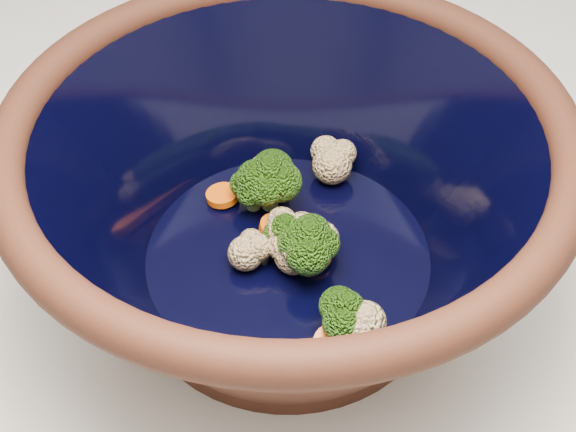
% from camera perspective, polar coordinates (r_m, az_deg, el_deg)
% --- Properties ---
extents(mixing_bowl, '(0.43, 0.43, 0.17)m').
position_cam_1_polar(mixing_bowl, '(0.56, 0.00, 1.17)').
color(mixing_bowl, black).
rests_on(mixing_bowl, counter).
extents(vegetable_pile, '(0.13, 0.20, 0.05)m').
position_cam_1_polar(vegetable_pile, '(0.59, 0.64, -1.00)').
color(vegetable_pile, '#608442').
rests_on(vegetable_pile, mixing_bowl).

